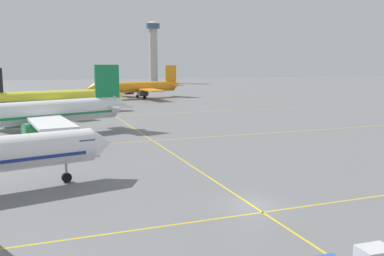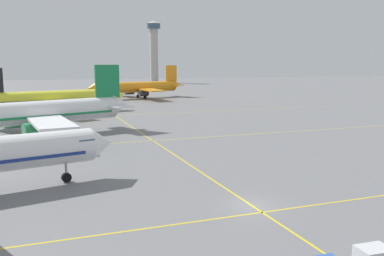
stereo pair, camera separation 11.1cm
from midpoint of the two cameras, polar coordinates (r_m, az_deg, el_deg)
name	(u,v)px [view 2 (the right image)]	position (r m, az deg, el deg)	size (l,w,h in m)	color
ground_plane	(251,205)	(37.83, 8.06, -10.30)	(600.00, 600.00, 0.00)	slate
airliner_second_row	(28,114)	(73.99, -21.40, 1.82)	(37.66, 32.23, 12.04)	white
airliner_third_row	(55,98)	(107.94, -18.06, 3.87)	(35.97, 30.57, 11.27)	yellow
airliner_far_left_stand	(138,87)	(149.27, -7.36, 5.51)	(36.50, 31.13, 11.54)	orange
taxiway_markings	(130,126)	(84.53, -8.40, 0.33)	(124.70, 153.96, 0.01)	yellow
control_tower	(154,47)	(269.97, -5.19, 10.90)	(8.82, 8.82, 38.61)	#ADA89E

